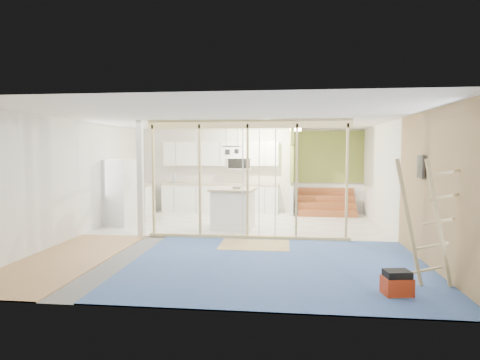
# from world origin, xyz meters

# --- Properties ---
(room) EXTENTS (7.01, 8.01, 2.61)m
(room) POSITION_xyz_m (0.00, 0.00, 1.30)
(room) COLOR slate
(room) RESTS_ON ground
(floor_overlays) EXTENTS (7.00, 8.00, 0.03)m
(floor_overlays) POSITION_xyz_m (0.07, 0.06, 0.01)
(floor_overlays) COLOR silver
(floor_overlays) RESTS_ON room
(stud_frame) EXTENTS (4.66, 0.14, 2.60)m
(stud_frame) POSITION_xyz_m (-0.24, -0.00, 1.59)
(stud_frame) COLOR tan
(stud_frame) RESTS_ON room
(base_cabinets) EXTENTS (4.45, 2.24, 0.93)m
(base_cabinets) POSITION_xyz_m (-1.61, 3.36, 0.47)
(base_cabinets) COLOR white
(base_cabinets) RESTS_ON room
(upper_cabinets) EXTENTS (3.60, 0.41, 0.85)m
(upper_cabinets) POSITION_xyz_m (-0.84, 3.82, 1.82)
(upper_cabinets) COLOR white
(upper_cabinets) RESTS_ON room
(green_partition) EXTENTS (2.25, 1.51, 2.60)m
(green_partition) POSITION_xyz_m (2.04, 3.66, 0.94)
(green_partition) COLOR olive
(green_partition) RESTS_ON room
(pot_rack) EXTENTS (0.52, 0.52, 0.72)m
(pot_rack) POSITION_xyz_m (-0.31, 1.89, 2.00)
(pot_rack) COLOR black
(pot_rack) RESTS_ON room
(sheathing_panel) EXTENTS (0.02, 4.00, 2.60)m
(sheathing_panel) POSITION_xyz_m (3.48, -2.00, 1.30)
(sheathing_panel) COLOR #A87C5B
(sheathing_panel) RESTS_ON room
(electrical_panel) EXTENTS (0.04, 0.30, 0.40)m
(electrical_panel) POSITION_xyz_m (3.43, -1.40, 1.65)
(electrical_panel) COLOR #39393E
(electrical_panel) RESTS_ON room
(ceiling_light) EXTENTS (0.32, 0.32, 0.08)m
(ceiling_light) POSITION_xyz_m (1.40, 3.00, 2.54)
(ceiling_light) COLOR #FFEABF
(ceiling_light) RESTS_ON room
(fridge) EXTENTS (0.95, 0.92, 1.71)m
(fridge) POSITION_xyz_m (-3.05, 1.26, 0.85)
(fridge) COLOR white
(fridge) RESTS_ON room
(island) EXTENTS (1.14, 1.14, 1.01)m
(island) POSITION_xyz_m (-0.15, 1.10, 0.50)
(island) COLOR white
(island) RESTS_ON room
(bowl) EXTENTS (0.28, 0.28, 0.07)m
(bowl) POSITION_xyz_m (-0.06, 1.04, 1.05)
(bowl) COLOR silver
(bowl) RESTS_ON island
(soap_bottle_a) EXTENTS (0.16, 0.16, 0.33)m
(soap_bottle_a) POSITION_xyz_m (-2.36, 3.67, 1.09)
(soap_bottle_a) COLOR #A2A7B4
(soap_bottle_a) RESTS_ON base_cabinets
(soap_bottle_b) EXTENTS (0.10, 0.10, 0.20)m
(soap_bottle_b) POSITION_xyz_m (-0.06, 3.67, 1.03)
(soap_bottle_b) COLOR white
(soap_bottle_b) RESTS_ON base_cabinets
(toolbox) EXTENTS (0.40, 0.33, 0.34)m
(toolbox) POSITION_xyz_m (2.58, -3.23, 0.16)
(toolbox) COLOR #A62C0F
(toolbox) RESTS_ON room
(ladder) EXTENTS (0.97, 0.06, 1.80)m
(ladder) POSITION_xyz_m (3.08, -2.83, 0.92)
(ladder) COLOR tan
(ladder) RESTS_ON room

